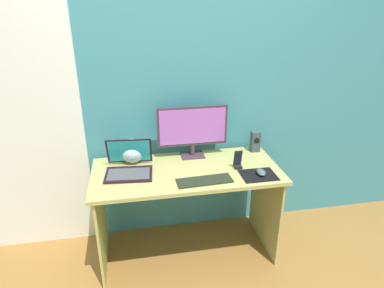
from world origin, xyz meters
TOP-DOWN VIEW (x-y plane):
  - ground_plane at (0.00, 0.00)m, footprint 8.00×8.00m
  - wall_back at (0.00, 0.38)m, footprint 6.00×0.04m
  - door_left at (-1.14, 0.34)m, footprint 0.82×0.02m
  - desk at (0.00, 0.00)m, footprint 1.37×0.63m
  - monitor at (0.09, 0.22)m, footprint 0.55×0.14m
  - speaker_right at (0.61, 0.22)m, footprint 0.07×0.07m
  - laptop at (-0.41, 0.04)m, footprint 0.35×0.33m
  - fishbowl at (-0.38, 0.21)m, footprint 0.19×0.19m
  - keyboard_external at (0.09, -0.19)m, footprint 0.39×0.15m
  - mousepad at (0.49, -0.18)m, footprint 0.25×0.20m
  - mouse at (0.51, -0.17)m, footprint 0.06×0.10m
  - phone_in_dock at (0.38, -0.04)m, footprint 0.06×0.05m

SIDE VIEW (x-z plane):
  - ground_plane at x=0.00m, z-range 0.00..0.00m
  - desk at x=0.00m, z-range 0.21..0.96m
  - mousepad at x=0.49m, z-range 0.74..0.75m
  - keyboard_external at x=0.09m, z-range 0.74..0.75m
  - mouse at x=0.51m, z-range 0.75..0.78m
  - laptop at x=-0.41m, z-range 0.68..0.90m
  - phone_in_dock at x=0.38m, z-range 0.72..0.86m
  - speaker_right at x=0.61m, z-range 0.74..0.91m
  - fishbowl at x=-0.38m, z-range 0.74..0.92m
  - monitor at x=0.09m, z-range 0.77..1.17m
  - door_left at x=-1.14m, z-range 0.00..2.02m
  - wall_back at x=0.00m, z-range 0.00..2.50m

